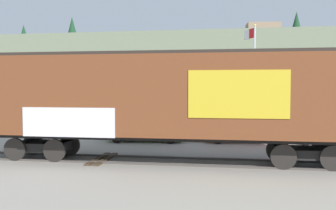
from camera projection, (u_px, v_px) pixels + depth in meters
ground_plane at (165, 162)px, 14.66m from camera, size 260.00×260.00×0.00m
track at (167, 161)px, 14.64m from camera, size 60.01×2.74×0.08m
freight_car at (166, 97)px, 14.52m from camera, size 15.75×3.06×4.41m
flagpole at (252, 62)px, 27.60m from camera, size 0.80×1.39×7.64m
hillside at (217, 71)px, 84.44m from camera, size 128.68×38.20×17.91m
parked_car_green at (145, 127)px, 20.20m from camera, size 4.27×2.10×1.51m
parked_car_red at (246, 126)px, 19.98m from camera, size 4.84×2.24×1.70m
parked_car_blue at (333, 128)px, 19.25m from camera, size 4.39×2.17×1.64m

